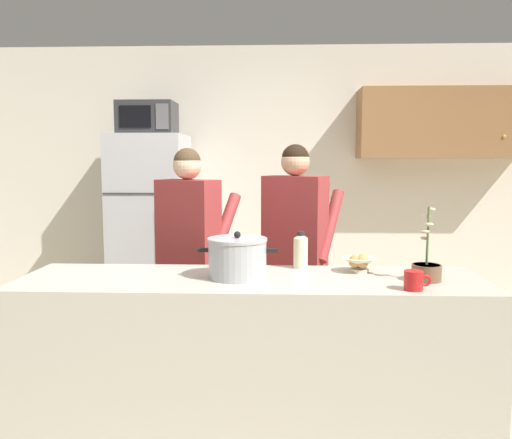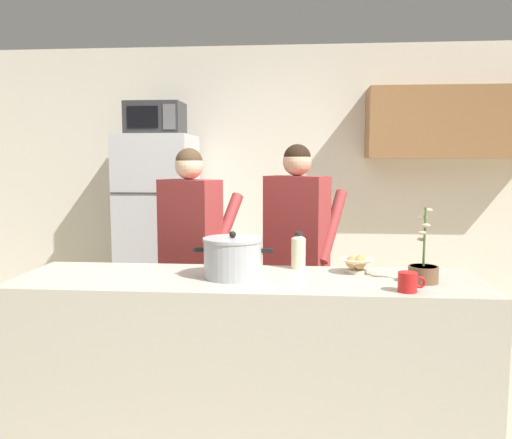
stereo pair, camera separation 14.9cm
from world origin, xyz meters
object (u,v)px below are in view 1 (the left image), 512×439
object	(u,v)px
potted_orchid	(426,269)
coffee_mug	(414,280)
person_near_pot	(189,240)
person_by_sink	(295,236)
bottle_near_edge	(301,250)
refrigerator	(151,235)
bread_bowl	(360,263)
cooking_pot	(237,258)
microwave	(148,118)

from	to	relation	value
potted_orchid	coffee_mug	bearing A→B (deg)	-119.52
person_near_pot	person_by_sink	world-z (taller)	person_by_sink
potted_orchid	person_by_sink	bearing A→B (deg)	127.06
bottle_near_edge	potted_orchid	bearing A→B (deg)	-24.81
person_near_pot	potted_orchid	xyz separation A→B (m)	(1.37, -0.77, -0.03)
person_by_sink	bottle_near_edge	distance (m)	0.57
refrigerator	person_near_pot	bearing A→B (deg)	-64.31
person_near_pot	potted_orchid	bearing A→B (deg)	-29.46
refrigerator	bread_bowl	bearing A→B (deg)	-46.72
cooking_pot	coffee_mug	bearing A→B (deg)	-15.02
person_near_pot	coffee_mug	world-z (taller)	person_near_pot
person_by_sink	cooking_pot	size ratio (longest dim) A/B	3.86
cooking_pot	microwave	bearing A→B (deg)	116.60
cooking_pot	coffee_mug	size ratio (longest dim) A/B	3.26
person_by_sink	potted_orchid	size ratio (longest dim) A/B	4.27
person_near_pot	cooking_pot	world-z (taller)	person_near_pot
bread_bowl	refrigerator	bearing A→B (deg)	133.28
microwave	person_by_sink	size ratio (longest dim) A/B	0.29
coffee_mug	potted_orchid	distance (m)	0.23
bottle_near_edge	microwave	bearing A→B (deg)	128.90
coffee_mug	microwave	bearing A→B (deg)	130.86
person_near_pot	cooking_pot	bearing A→B (deg)	-62.73
potted_orchid	bread_bowl	bearing A→B (deg)	147.97
bottle_near_edge	potted_orchid	xyz separation A→B (m)	(0.64, -0.29, -0.04)
person_by_sink	coffee_mug	world-z (taller)	person_by_sink
coffee_mug	refrigerator	bearing A→B (deg)	130.56
person_by_sink	bread_bowl	distance (m)	0.75
person_near_pot	person_by_sink	xyz separation A→B (m)	(0.72, 0.09, 0.02)
person_by_sink	potted_orchid	distance (m)	1.08
refrigerator	coffee_mug	size ratio (longest dim) A/B	13.47
bottle_near_edge	potted_orchid	distance (m)	0.70
microwave	bottle_near_edge	xyz separation A→B (m)	(1.26, -1.56, -0.88)
refrigerator	microwave	distance (m)	1.02
microwave	coffee_mug	bearing A→B (deg)	-49.14
cooking_pot	potted_orchid	bearing A→B (deg)	-1.69
refrigerator	person_near_pot	size ratio (longest dim) A/B	1.09
person_near_pot	bread_bowl	xyz separation A→B (m)	(1.05, -0.58, -0.04)
person_by_sink	bread_bowl	bearing A→B (deg)	-63.15
coffee_mug	bread_bowl	xyz separation A→B (m)	(-0.20, 0.40, 0.00)
microwave	bottle_near_edge	world-z (taller)	microwave
coffee_mug	bread_bowl	distance (m)	0.45
refrigerator	person_by_sink	bearing A→B (deg)	-39.23
cooking_pot	bottle_near_edge	bearing A→B (deg)	37.51
microwave	potted_orchid	xyz separation A→B (m)	(1.90, -1.86, -0.92)
bottle_near_edge	cooking_pot	bearing A→B (deg)	-142.49
person_near_pot	coffee_mug	bearing A→B (deg)	-37.95
person_by_sink	potted_orchid	xyz separation A→B (m)	(0.65, -0.86, -0.05)
person_by_sink	bottle_near_edge	size ratio (longest dim) A/B	7.70
cooking_pot	bottle_near_edge	world-z (taller)	cooking_pot
refrigerator	potted_orchid	xyz separation A→B (m)	(1.90, -1.88, 0.10)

